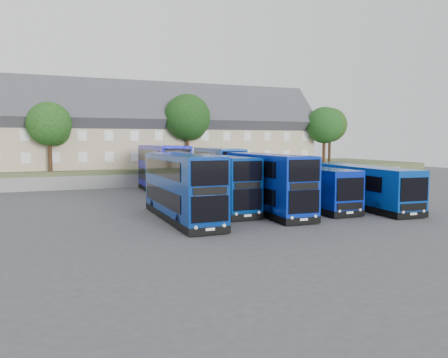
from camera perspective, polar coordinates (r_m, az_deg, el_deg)
ground at (r=30.93m, az=6.04°, el=-5.05°), size 120.00×120.00×0.00m
retaining_wall at (r=53.02m, az=-6.34°, el=-0.04°), size 70.00×0.40×1.50m
earth_bank at (r=62.65m, az=-8.85°, el=0.93°), size 80.00×20.00×2.00m
terrace_row at (r=57.96m, az=-10.90°, el=6.11°), size 48.00×10.40×11.20m
dd_front_left at (r=29.75m, az=-5.56°, el=-1.19°), size 2.58×11.19×4.44m
dd_front_mid at (r=33.82m, az=-0.84°, el=-0.63°), size 2.63×10.62×4.20m
dd_front_right at (r=32.84m, az=5.65°, el=-0.68°), size 3.00×11.07×4.36m
dd_rear_left at (r=45.12m, az=-8.04°, el=1.16°), size 3.05×12.32×4.87m
dd_rear_right at (r=45.79m, az=-0.81°, el=1.08°), size 3.77×11.72×4.58m
coach_east_a at (r=36.46m, az=10.63°, el=-1.02°), size 3.00×12.09×3.28m
coach_east_b at (r=37.28m, az=17.45°, el=-0.99°), size 3.63×12.42×3.35m
tree_west at (r=51.92m, az=-21.72°, el=6.49°), size 4.80×4.80×7.65m
tree_mid at (r=55.03m, az=-4.70°, el=7.78°), size 5.76×5.76×9.18m
tree_east at (r=63.54m, az=13.03°, el=6.68°), size 5.12×5.12×8.16m
tree_far at (r=72.73m, az=13.72°, el=6.71°), size 5.44×5.44×8.67m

